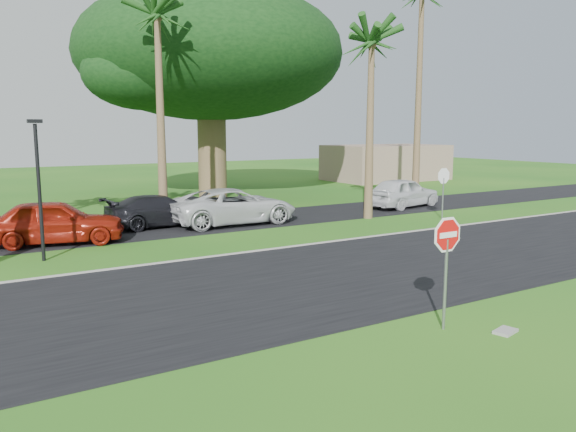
% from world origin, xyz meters
% --- Properties ---
extents(ground, '(120.00, 120.00, 0.00)m').
position_xyz_m(ground, '(0.00, 0.00, 0.00)').
color(ground, '#1F5A16').
rests_on(ground, ground).
extents(road, '(120.00, 8.00, 0.02)m').
position_xyz_m(road, '(0.00, 2.00, 0.01)').
color(road, black).
rests_on(road, ground).
extents(parking_strip, '(120.00, 5.00, 0.02)m').
position_xyz_m(parking_strip, '(0.00, 12.50, 0.01)').
color(parking_strip, black).
rests_on(parking_strip, ground).
extents(curb, '(120.00, 0.12, 0.06)m').
position_xyz_m(curb, '(0.00, 6.05, 0.03)').
color(curb, gray).
rests_on(curb, ground).
extents(stop_sign_near, '(1.05, 0.07, 2.62)m').
position_xyz_m(stop_sign_near, '(0.50, -3.00, 1.77)').
color(stop_sign_near, gray).
rests_on(stop_sign_near, ground).
extents(stop_sign_far, '(1.05, 0.07, 2.62)m').
position_xyz_m(stop_sign_far, '(12.00, 8.00, 1.77)').
color(stop_sign_far, gray).
rests_on(stop_sign_far, ground).
extents(palm_center, '(5.00, 5.00, 10.50)m').
position_xyz_m(palm_center, '(0.00, 14.00, 9.16)').
color(palm_center, brown).
rests_on(palm_center, ground).
extents(palm_right_near, '(5.00, 5.00, 9.50)m').
position_xyz_m(palm_right_near, '(9.00, 10.00, 8.19)').
color(palm_right_near, brown).
rests_on(palm_right_near, ground).
extents(canopy_tree, '(16.50, 16.50, 13.12)m').
position_xyz_m(canopy_tree, '(6.00, 22.00, 8.95)').
color(canopy_tree, brown).
rests_on(canopy_tree, ground).
extents(streetlight_right, '(0.45, 0.25, 4.64)m').
position_xyz_m(streetlight_right, '(-6.00, 8.50, 2.65)').
color(streetlight_right, black).
rests_on(streetlight_right, ground).
extents(building_far, '(10.00, 6.00, 3.00)m').
position_xyz_m(building_far, '(24.00, 26.00, 1.50)').
color(building_far, gray).
rests_on(building_far, ground).
extents(car_red, '(5.32, 3.09, 1.70)m').
position_xyz_m(car_red, '(-5.20, 11.19, 0.85)').
color(car_red, maroon).
rests_on(car_red, ground).
extents(car_dark, '(5.02, 2.38, 1.41)m').
position_xyz_m(car_dark, '(-0.55, 12.95, 0.71)').
color(car_dark, black).
rests_on(car_dark, ground).
extents(car_minivan, '(5.95, 2.83, 1.64)m').
position_xyz_m(car_minivan, '(2.60, 11.85, 0.82)').
color(car_minivan, silver).
rests_on(car_minivan, ground).
extents(car_pickup, '(5.16, 2.88, 1.66)m').
position_xyz_m(car_pickup, '(13.11, 12.02, 0.83)').
color(car_pickup, silver).
rests_on(car_pickup, ground).
extents(utility_slab, '(0.62, 0.47, 0.06)m').
position_xyz_m(utility_slab, '(1.48, -3.84, 0.03)').
color(utility_slab, gray).
rests_on(utility_slab, ground).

